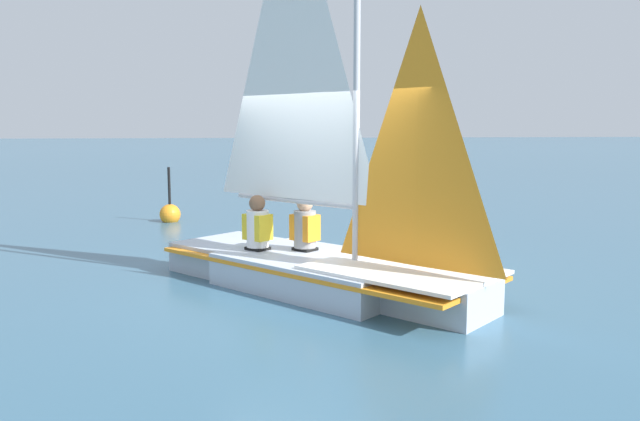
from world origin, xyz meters
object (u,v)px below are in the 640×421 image
object	(u,v)px
sailboat_main	(319,236)
buoy_marker	(170,214)
sailor_helm	(305,234)
sailor_crew	(258,235)

from	to	relation	value
sailboat_main	buoy_marker	bearing A→B (deg)	160.54
sailor_helm	sailor_crew	world-z (taller)	sailor_helm
sailboat_main	sailor_helm	xyz separation A→B (m)	(0.43, 0.11, -0.05)
sailboat_main	sailor_helm	size ratio (longest dim) A/B	4.66
sailboat_main	sailor_helm	distance (m)	0.45
sailor_crew	buoy_marker	distance (m)	5.90
sailor_helm	sailor_crew	distance (m)	0.65
sailboat_main	sailor_crew	xyz separation A→B (m)	(0.59, 0.74, -0.06)
sailor_helm	buoy_marker	bearing A→B (deg)	160.91
buoy_marker	sailboat_main	bearing A→B (deg)	-160.50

